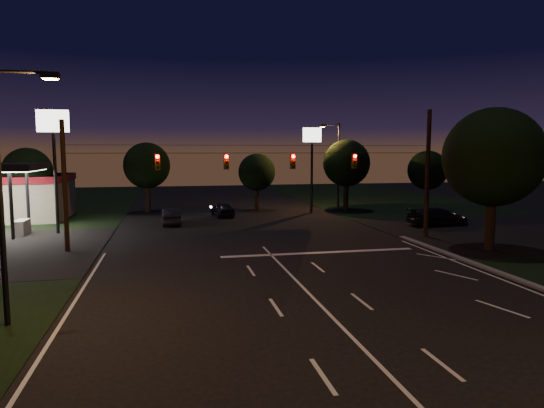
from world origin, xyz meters
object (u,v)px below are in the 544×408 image
object	(u,v)px
car_oncoming_a	(222,209)
car_oncoming_b	(171,216)
utility_pole_right	(425,237)
tree_right_near	(492,158)
car_cross	(438,217)

from	to	relation	value
car_oncoming_a	car_oncoming_b	distance (m)	6.32
utility_pole_right	tree_right_near	bearing A→B (deg)	-72.47
car_oncoming_a	car_oncoming_b	size ratio (longest dim) A/B	0.94
car_oncoming_b	car_cross	world-z (taller)	car_cross
car_cross	car_oncoming_a	bearing A→B (deg)	55.42
tree_right_near	utility_pole_right	bearing A→B (deg)	107.53
utility_pole_right	car_oncoming_a	distance (m)	19.18
utility_pole_right	car_cross	bearing A→B (deg)	51.27
car_oncoming_a	car_oncoming_b	bearing A→B (deg)	32.06
tree_right_near	car_oncoming_a	bearing A→B (deg)	127.51
car_oncoming_a	car_oncoming_b	world-z (taller)	car_oncoming_b
car_oncoming_a	car_oncoming_b	xyz separation A→B (m)	(-4.76, -4.15, 0.02)
car_oncoming_b	car_cross	bearing A→B (deg)	163.36
utility_pole_right	car_cross	xyz separation A→B (m)	(3.71, 4.63, 0.75)
tree_right_near	car_oncoming_a	world-z (taller)	tree_right_near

